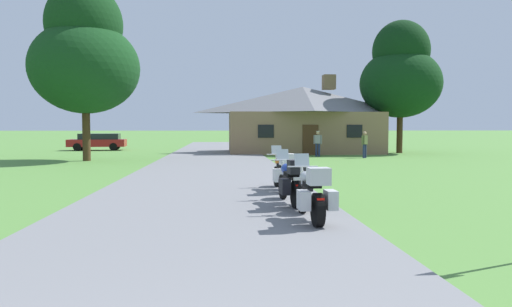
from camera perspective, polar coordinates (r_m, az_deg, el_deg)
The scene contains 11 objects.
ground_plane at distance 21.82m, azimuth -5.34°, elevation -1.89°, with size 500.00×500.00×0.00m, color #56893D.
asphalt_driveway at distance 19.82m, azimuth -5.46°, elevation -2.31°, with size 6.40×80.00×0.06m, color slate.
motorcycle_silver_nearest_to_camera at distance 9.38m, azimuth 6.83°, elevation -4.92°, with size 0.74×2.08×1.30m.
motorcycle_blue_second_in_row at distance 11.39m, azimuth 4.33°, elevation -3.48°, with size 0.83×2.08×1.30m.
motorcycle_orange_farthest_in_row at distance 13.89m, azimuth 3.32°, elevation -2.27°, with size 0.81×2.08×1.30m.
stone_lodge at distance 35.93m, azimuth 5.68°, elevation 4.21°, with size 11.74×6.75×5.89m.
bystander_gray_shirt_near_lodge at distance 31.25m, azimuth 7.49°, elevation 1.37°, with size 0.53×0.31×1.69m.
bystander_olive_shirt_beside_signpost at distance 30.25m, azimuth 13.03°, elevation 1.23°, with size 0.45×0.40×1.67m.
tree_right_of_lodge at distance 37.10m, azimuth 17.12°, elevation 9.21°, with size 6.00×6.00×9.84m.
tree_left_near at distance 28.97m, azimuth -20.04°, elevation 11.17°, with size 6.12×6.12×10.05m.
parked_red_suv_far_left at distance 41.44m, azimuth -18.60°, elevation 1.44°, with size 4.72×2.17×1.40m.
Camera 1 is at (0.48, -1.73, 1.93)m, focal length 33.01 mm.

